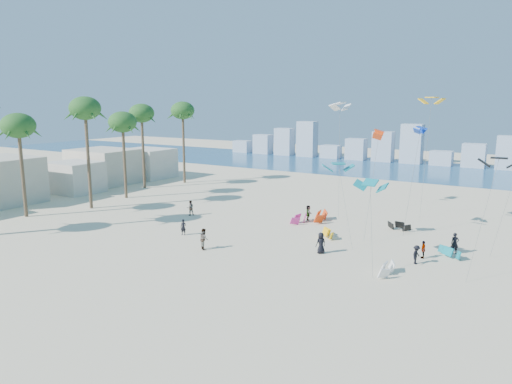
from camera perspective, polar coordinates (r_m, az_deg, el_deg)
The scene contains 10 objects.
ground at distance 38.34m, azimuth -16.90°, elevation -10.01°, with size 220.00×220.00×0.00m, color beige.
ocean at distance 100.06m, azimuth 15.64°, elevation 2.73°, with size 220.00×220.00×0.00m, color navy.
kitesurfer_near at distance 48.96m, azimuth -8.59°, elevation -4.14°, with size 0.59×0.39×1.61m, color black.
kitesurfer_mid at distance 44.14m, azimuth -6.18°, elevation -5.53°, with size 0.94×0.73×1.93m, color gray.
kitesurfers_far at distance 48.05m, azimuth 7.93°, elevation -4.33°, with size 30.02×11.68×1.89m.
grounded_kites at distance 49.33m, azimuth 10.74°, elevation -4.51°, with size 18.45×16.24×1.09m.
flying_kites at distance 49.47m, azimuth 17.05°, elevation 6.72°, with size 28.18×31.12×14.19m.
palm_row at distance 64.17m, azimuth -20.50°, elevation 8.51°, with size 9.52×44.80×15.39m.
beachfront_buildings at distance 76.09m, azimuth -22.14°, elevation 1.94°, with size 11.50×43.00×6.00m.
distant_skyline at distance 109.60m, azimuth 16.60°, elevation 4.97°, with size 85.00×3.00×8.40m.
Camera 1 is at (27.36, -23.33, 13.29)m, focal length 33.83 mm.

